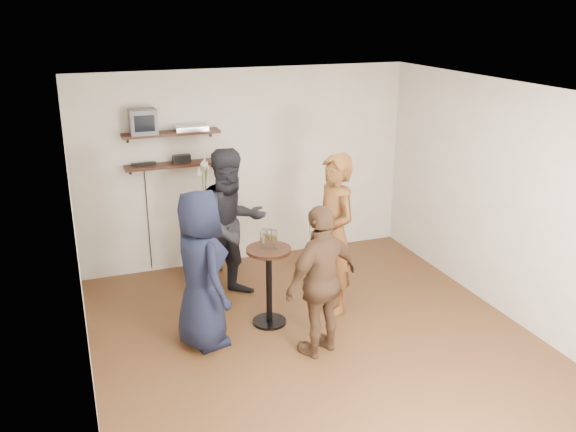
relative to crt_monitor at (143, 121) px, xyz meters
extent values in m
cube|color=#4B2A18|center=(1.33, -2.38, -2.04)|extent=(4.50, 5.00, 0.04)
cube|color=white|center=(1.33, -2.38, 0.60)|extent=(4.50, 5.00, 0.04)
cube|color=silver|center=(1.33, 0.15, -0.72)|extent=(4.50, 0.04, 2.60)
cube|color=silver|center=(1.33, -4.89, -0.72)|extent=(4.50, 0.04, 2.60)
cube|color=silver|center=(-0.94, -2.38, -0.72)|extent=(0.04, 5.00, 2.60)
cube|color=silver|center=(3.60, -2.38, -0.72)|extent=(0.04, 5.00, 2.60)
cube|color=black|center=(0.33, 0.00, -0.17)|extent=(1.20, 0.25, 0.04)
cube|color=black|center=(0.33, 0.00, -0.57)|extent=(1.20, 0.25, 0.04)
cube|color=#59595B|center=(0.00, 0.00, 0.00)|extent=(0.32, 0.30, 0.30)
cube|color=silver|center=(0.58, 0.00, -0.12)|extent=(0.40, 0.24, 0.06)
cube|color=black|center=(0.44, 0.00, -0.50)|extent=(0.22, 0.10, 0.10)
cube|color=black|center=(-0.02, 0.05, -0.54)|extent=(0.30, 0.05, 0.03)
cube|color=black|center=(0.62, -0.43, -1.38)|extent=(0.68, 0.68, 0.04)
cylinder|color=black|center=(0.40, -0.65, -1.71)|extent=(0.04, 0.04, 0.62)
cylinder|color=black|center=(0.84, -0.65, -1.71)|extent=(0.04, 0.04, 0.62)
cylinder|color=black|center=(0.40, -0.21, -1.71)|extent=(0.04, 0.04, 0.62)
cylinder|color=black|center=(0.84, -0.21, -1.71)|extent=(0.04, 0.04, 0.62)
cylinder|color=white|center=(0.62, -0.43, -1.21)|extent=(0.14, 0.14, 0.30)
cylinder|color=#30641C|center=(0.60, -0.43, -0.90)|extent=(0.01, 0.07, 0.55)
cone|color=white|center=(0.56, -0.43, -0.56)|extent=(0.07, 0.09, 0.12)
cylinder|color=#30641C|center=(0.64, -0.42, -0.87)|extent=(0.03, 0.06, 0.62)
cone|color=white|center=(0.67, -0.40, -0.50)|extent=(0.11, 0.12, 0.13)
cylinder|color=#30641C|center=(0.62, -0.44, -0.84)|extent=(0.10, 0.09, 0.67)
cone|color=white|center=(0.62, -0.47, -0.44)|extent=(0.13, 0.12, 0.13)
cylinder|color=black|center=(1.00, -1.75, -1.14)|extent=(0.49, 0.49, 0.04)
cylinder|color=black|center=(1.00, -1.75, -1.58)|extent=(0.07, 0.07, 0.83)
cylinder|color=black|center=(1.00, -1.75, -2.00)|extent=(0.38, 0.38, 0.03)
cylinder|color=silver|center=(0.92, -1.80, -1.12)|extent=(0.06, 0.06, 0.00)
cylinder|color=silver|center=(0.92, -1.80, -1.07)|extent=(0.01, 0.01, 0.09)
cylinder|color=silver|center=(0.92, -1.80, -0.97)|extent=(0.07, 0.07, 0.11)
cylinder|color=tan|center=(0.92, -1.80, -0.99)|extent=(0.06, 0.06, 0.06)
cylinder|color=silver|center=(1.05, -1.78, -1.12)|extent=(0.06, 0.06, 0.00)
cylinder|color=silver|center=(1.05, -1.78, -1.08)|extent=(0.01, 0.01, 0.09)
cylinder|color=silver|center=(1.05, -1.78, -0.98)|extent=(0.07, 0.07, 0.11)
cylinder|color=tan|center=(1.05, -1.78, -1.00)|extent=(0.06, 0.06, 0.06)
cylinder|color=silver|center=(0.97, -1.68, -1.12)|extent=(0.06, 0.06, 0.00)
cylinder|color=silver|center=(0.97, -1.68, -1.08)|extent=(0.01, 0.01, 0.09)
cylinder|color=silver|center=(0.97, -1.68, -0.98)|extent=(0.07, 0.07, 0.11)
cylinder|color=tan|center=(0.97, -1.68, -1.00)|extent=(0.06, 0.06, 0.06)
cylinder|color=silver|center=(1.03, -1.72, -1.12)|extent=(0.06, 0.06, 0.00)
cylinder|color=silver|center=(1.03, -1.72, -1.08)|extent=(0.01, 0.01, 0.09)
cylinder|color=silver|center=(1.03, -1.72, -0.98)|extent=(0.07, 0.07, 0.11)
cylinder|color=tan|center=(1.03, -1.72, -1.00)|extent=(0.06, 0.06, 0.06)
imported|color=#AE1316|center=(1.79, -1.69, -1.10)|extent=(0.49, 0.71, 1.84)
imported|color=black|center=(0.80, -0.98, -1.10)|extent=(1.03, 0.89, 1.83)
imported|color=black|center=(0.22, -1.91, -1.19)|extent=(0.68, 0.90, 1.66)
imported|color=#4C3220|center=(1.30, -2.48, -1.24)|extent=(0.99, 0.70, 1.56)
camera|label=1|loc=(-0.91, -7.46, 1.34)|focal=38.00mm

